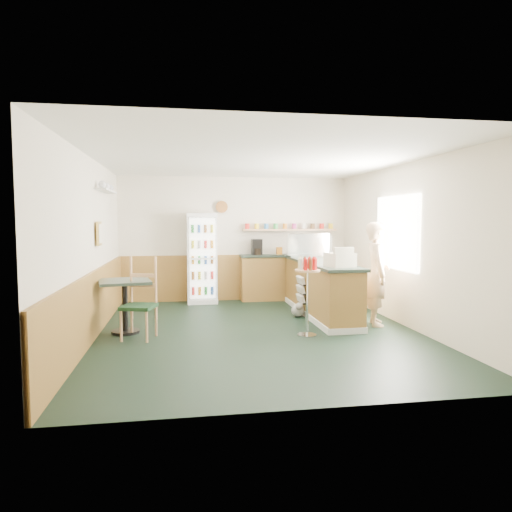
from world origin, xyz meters
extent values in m
plane|color=black|center=(0.00, 0.00, 0.00)|extent=(6.00, 6.00, 0.00)
cube|color=beige|center=(0.00, 3.01, 1.35)|extent=(5.00, 0.02, 2.70)
cube|color=beige|center=(-2.51, 0.00, 1.35)|extent=(0.02, 6.00, 2.70)
cube|color=beige|center=(2.51, 0.00, 1.35)|extent=(0.02, 6.00, 2.70)
cube|color=silver|center=(0.00, 0.00, 2.71)|extent=(5.00, 6.00, 0.02)
cube|color=olive|center=(0.00, 2.97, 0.50)|extent=(4.98, 0.05, 1.00)
cube|color=olive|center=(-2.47, 0.00, 0.50)|extent=(0.05, 5.98, 1.00)
cube|color=white|center=(2.46, 0.30, 1.55)|extent=(0.06, 1.45, 1.25)
cube|color=gold|center=(-2.45, 0.50, 1.55)|extent=(0.03, 0.32, 0.38)
cube|color=silver|center=(-2.40, 1.00, 2.25)|extent=(0.18, 1.20, 0.03)
cylinder|color=#955825|center=(-0.30, 2.94, 2.05)|extent=(0.26, 0.04, 0.26)
cube|color=olive|center=(1.35, 1.07, 0.47)|extent=(0.60, 2.95, 0.95)
cube|color=silver|center=(1.35, 1.07, 0.05)|extent=(0.64, 2.97, 0.10)
cube|color=#29392E|center=(1.35, 1.08, 0.98)|extent=(0.68, 3.01, 0.05)
cube|color=olive|center=(1.20, 2.80, 0.47)|extent=(2.20, 0.38, 0.95)
cube|color=#29392E|center=(1.20, 2.80, 0.98)|extent=(2.24, 0.42, 0.05)
cube|color=tan|center=(1.20, 2.88, 1.55)|extent=(2.10, 0.22, 0.04)
cube|color=black|center=(0.45, 2.80, 1.18)|extent=(0.22, 0.18, 0.34)
cylinder|color=#B2664C|center=(0.25, 2.88, 1.63)|extent=(0.10, 0.10, 0.12)
cylinder|color=#B2664C|center=(0.46, 2.88, 1.63)|extent=(0.10, 0.10, 0.12)
cylinder|color=#B2664C|center=(0.67, 2.88, 1.63)|extent=(0.10, 0.10, 0.12)
cylinder|color=#B2664C|center=(0.88, 2.88, 1.63)|extent=(0.10, 0.10, 0.12)
cylinder|color=#B2664C|center=(1.09, 2.88, 1.63)|extent=(0.10, 0.10, 0.12)
cylinder|color=#B2664C|center=(1.31, 2.88, 1.63)|extent=(0.10, 0.10, 0.12)
cylinder|color=#B2664C|center=(1.52, 2.88, 1.63)|extent=(0.10, 0.10, 0.12)
cylinder|color=#B2664C|center=(1.73, 2.88, 1.63)|extent=(0.10, 0.10, 0.12)
cylinder|color=#B2664C|center=(1.94, 2.88, 1.63)|extent=(0.10, 0.10, 0.12)
cylinder|color=#B2664C|center=(2.15, 2.88, 1.63)|extent=(0.10, 0.10, 0.12)
cube|color=white|center=(-0.75, 2.78, 0.95)|extent=(0.63, 0.45, 1.91)
cube|color=white|center=(-0.75, 2.55, 0.96)|extent=(0.53, 0.02, 1.69)
cube|color=silver|center=(-0.75, 2.48, 0.96)|extent=(0.57, 0.02, 1.75)
cube|color=silver|center=(1.35, 1.85, 1.04)|extent=(0.84, 0.44, 0.06)
cube|color=silver|center=(1.35, 1.85, 1.28)|extent=(0.82, 0.42, 0.42)
cube|color=beige|center=(1.35, 0.02, 1.12)|extent=(0.46, 0.47, 0.22)
imported|color=tan|center=(2.05, 0.16, 0.86)|extent=(0.54, 0.66, 1.73)
cylinder|color=silver|center=(0.71, -0.36, 0.01)|extent=(0.30, 0.30, 0.02)
cylinder|color=silver|center=(0.71, -0.36, 0.51)|extent=(0.04, 0.04, 0.99)
cylinder|color=tan|center=(0.71, -0.36, 1.00)|extent=(0.38, 0.38, 0.03)
cylinder|color=red|center=(0.81, -0.31, 1.10)|extent=(0.05, 0.05, 0.17)
cylinder|color=red|center=(0.76, -0.26, 1.10)|extent=(0.05, 0.05, 0.17)
cylinder|color=red|center=(0.69, -0.24, 1.10)|extent=(0.05, 0.05, 0.17)
cylinder|color=red|center=(0.63, -0.27, 1.10)|extent=(0.05, 0.05, 0.17)
cylinder|color=red|center=(0.59, -0.34, 1.10)|extent=(0.05, 0.05, 0.17)
cylinder|color=red|center=(0.60, -0.41, 1.10)|extent=(0.05, 0.05, 0.17)
cylinder|color=red|center=(0.65, -0.46, 1.10)|extent=(0.05, 0.05, 0.17)
cylinder|color=red|center=(0.72, -0.47, 1.10)|extent=(0.05, 0.05, 0.17)
cylinder|color=red|center=(0.78, -0.45, 1.10)|extent=(0.05, 0.05, 0.17)
cylinder|color=red|center=(0.82, -0.38, 1.10)|extent=(0.05, 0.05, 0.17)
cube|color=black|center=(1.01, 1.11, 0.25)|extent=(0.05, 0.41, 0.03)
cube|color=silver|center=(0.99, 1.11, 0.32)|extent=(0.09, 0.38, 0.14)
cube|color=black|center=(1.01, 1.11, 0.42)|extent=(0.05, 0.41, 0.03)
cube|color=silver|center=(0.99, 1.11, 0.49)|extent=(0.09, 0.38, 0.14)
cube|color=black|center=(1.01, 1.11, 0.59)|extent=(0.05, 0.41, 0.03)
cube|color=silver|center=(0.99, 1.11, 0.66)|extent=(0.09, 0.38, 0.14)
cylinder|color=black|center=(-2.05, 0.25, 0.02)|extent=(0.43, 0.43, 0.04)
cylinder|color=black|center=(-2.05, 0.25, 0.41)|extent=(0.09, 0.09, 0.76)
cube|color=#29392E|center=(-2.05, 0.25, 0.81)|extent=(0.89, 0.89, 0.04)
cube|color=black|center=(-1.81, -0.14, 0.48)|extent=(0.56, 0.56, 0.05)
cylinder|color=tan|center=(-2.00, -0.33, 0.24)|extent=(0.04, 0.04, 0.47)
cylinder|color=tan|center=(-1.61, -0.33, 0.24)|extent=(0.04, 0.04, 0.47)
cylinder|color=tan|center=(-2.00, 0.05, 0.24)|extent=(0.04, 0.04, 0.47)
cylinder|color=tan|center=(-1.61, 0.05, 0.24)|extent=(0.04, 0.04, 0.47)
cube|color=tan|center=(-1.81, 0.06, 0.85)|extent=(0.40, 0.16, 0.73)
sphere|color=gray|center=(0.91, 1.00, 0.12)|extent=(0.23, 0.23, 0.23)
sphere|color=gray|center=(0.91, 0.89, 0.21)|extent=(0.14, 0.14, 0.14)
camera|label=1|loc=(-1.16, -6.99, 1.76)|focal=32.00mm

